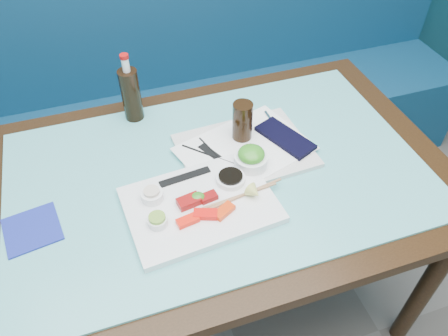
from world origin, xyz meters
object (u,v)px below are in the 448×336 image
object	(u,v)px
cola_bottle_body	(131,95)
serving_tray	(245,151)
sashimi_plate	(200,205)
dining_table	(218,192)
seaweed_bowl	(251,161)
booth_bench	(166,110)
blue_napkin	(32,229)
cola_glass	(242,121)

from	to	relation	value
cola_bottle_body	serving_tray	bearing A→B (deg)	-44.30
cola_bottle_body	sashimi_plate	bearing A→B (deg)	-77.77
dining_table	cola_bottle_body	world-z (taller)	cola_bottle_body
serving_tray	dining_table	bearing A→B (deg)	-155.98
serving_tray	seaweed_bowl	xyz separation A→B (m)	(-0.01, -0.07, 0.03)
dining_table	seaweed_bowl	world-z (taller)	seaweed_bowl
cola_bottle_body	booth_bench	bearing A→B (deg)	69.56
sashimi_plate	blue_napkin	world-z (taller)	sashimi_plate
booth_bench	cola_bottle_body	xyz separation A→B (m)	(-0.19, -0.50, 0.47)
cola_bottle_body	dining_table	bearing A→B (deg)	-61.11
dining_table	blue_napkin	bearing A→B (deg)	-174.71
booth_bench	blue_napkin	size ratio (longest dim) A/B	21.54
dining_table	seaweed_bowl	distance (m)	0.16
seaweed_bowl	cola_glass	distance (m)	0.14
booth_bench	serving_tray	xyz separation A→B (m)	(0.11, -0.79, 0.39)
seaweed_bowl	cola_bottle_body	distance (m)	0.46
cola_bottle_body	blue_napkin	distance (m)	0.53
serving_tray	cola_bottle_body	distance (m)	0.42
booth_bench	blue_napkin	xyz separation A→B (m)	(-0.53, -0.89, 0.39)
sashimi_plate	serving_tray	distance (m)	0.26
sashimi_plate	cola_bottle_body	distance (m)	0.47
serving_tray	cola_bottle_body	world-z (taller)	cola_bottle_body
cola_glass	sashimi_plate	bearing A→B (deg)	-132.23
serving_tray	blue_napkin	bearing A→B (deg)	-173.60
cola_bottle_body	seaweed_bowl	bearing A→B (deg)	-51.92
sashimi_plate	cola_bottle_body	size ratio (longest dim) A/B	2.21
serving_tray	blue_napkin	distance (m)	0.64
dining_table	cola_glass	world-z (taller)	cola_glass
cola_glass	blue_napkin	world-z (taller)	cola_glass
booth_bench	cola_bottle_body	distance (m)	0.71
sashimi_plate	serving_tray	bearing A→B (deg)	36.55
seaweed_bowl	blue_napkin	world-z (taller)	seaweed_bowl
serving_tray	blue_napkin	size ratio (longest dim) A/B	2.83
dining_table	cola_bottle_body	bearing A→B (deg)	118.89
seaweed_bowl	blue_napkin	distance (m)	0.63
serving_tray	seaweed_bowl	distance (m)	0.08
serving_tray	cola_glass	xyz separation A→B (m)	(0.01, 0.05, 0.07)
seaweed_bowl	cola_glass	size ratio (longest dim) A/B	0.78
dining_table	cola_glass	distance (m)	0.23
booth_bench	serving_tray	distance (m)	0.88
seaweed_bowl	cola_glass	xyz separation A→B (m)	(0.02, 0.13, 0.04)
sashimi_plate	serving_tray	world-z (taller)	sashimi_plate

